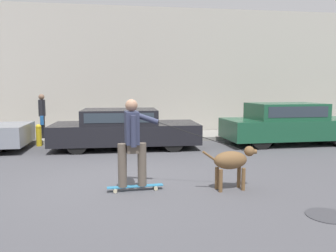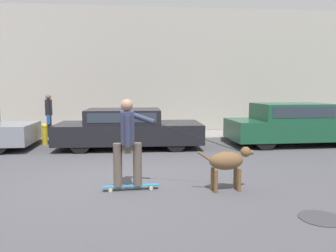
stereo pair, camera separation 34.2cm
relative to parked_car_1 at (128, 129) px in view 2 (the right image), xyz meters
name	(u,v)px [view 2 (the right image)]	position (x,y,z in m)	size (l,w,h in m)	color
ground_plane	(117,182)	(-0.12, -3.75, -0.59)	(36.00, 36.00, 0.00)	#47474C
back_wall	(126,72)	(-0.12, 3.06, 1.90)	(32.00, 0.30, 4.97)	#ADA89E
sidewalk_curb	(126,136)	(-0.12, 1.93, -0.52)	(30.00, 1.93, 0.13)	gray
parked_car_1	(128,129)	(0.00, 0.00, 0.00)	(4.42, 1.87, 1.20)	black
parked_car_2	(294,125)	(5.37, 0.00, 0.07)	(4.39, 1.87, 1.35)	black
dog	(228,162)	(1.89, -4.49, -0.06)	(1.05, 0.39, 0.79)	brown
skateboarder	(128,139)	(0.12, -4.31, 0.34)	(2.59, 0.65, 1.65)	beige
pedestrian_with_bag	(49,114)	(-2.79, 1.61, 0.36)	(0.27, 0.68, 1.51)	#28282D
manhole_cover	(321,218)	(2.86, -5.89, -0.58)	(0.62, 0.62, 0.01)	#38383D
fire_hydrant	(45,134)	(-2.71, 0.71, -0.22)	(0.18, 0.18, 0.70)	gold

